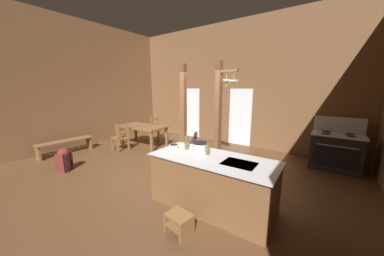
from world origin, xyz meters
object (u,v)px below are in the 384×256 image
Objects in this scene: dining_table at (142,128)px; bottle_tall_on_counter at (186,142)px; kitchen_island at (212,182)px; ladderback_chair_by_post at (157,129)px; step_stool at (179,222)px; bench_along_left_wall at (66,144)px; stove_range at (335,151)px; ladderback_chair_near_window at (121,137)px; bottle_short_on_counter at (208,149)px; stockpot_on_counter at (200,146)px; backpack at (64,159)px; mixing_bowl_on_counter at (174,146)px.

bottle_tall_on_counter is (3.28, -1.68, 0.40)m from dining_table.
ladderback_chair_by_post is at bearing 146.74° from kitchen_island.
bottle_tall_on_counter is (-0.61, 0.99, 0.87)m from step_stool.
step_stool is 4.74m from dining_table.
stove_range is at bearing 27.03° from bench_along_left_wall.
ladderback_chair_near_window is 4.09m from bottle_short_on_counter.
bottle_short_on_counter is (0.24, -0.13, 0.03)m from stockpot_on_counter.
step_stool is 3.76m from backpack.
bottle_short_on_counter is at bearing -13.02° from ladderback_chair_near_window.
step_stool is 1.04× the size of stockpot_on_counter.
ladderback_chair_by_post is at bearing 68.79° from bench_along_left_wall.
bottle_tall_on_counter reaches higher than backpack.
ladderback_chair_near_window is (-5.86, -2.32, -0.03)m from stove_range.
stove_range is at bearing 53.05° from bottle_tall_on_counter.
backpack is at bearing 179.86° from step_stool.
ladderback_chair_near_window and ladderback_chair_by_post have the same top height.
bottle_tall_on_counter is at bearing 176.64° from bottle_short_on_counter.
step_stool is 1.46× the size of bottle_short_on_counter.
kitchen_island is 6.27× the size of bottle_tall_on_counter.
dining_table is at bearing 155.60° from bottle_short_on_counter.
ladderback_chair_by_post is at bearing 89.90° from ladderback_chair_near_window.
backpack reaches higher than step_stool.
ladderback_chair_near_window is 3.37m from mixing_bowl_on_counter.
stove_range is 4.57m from step_stool.
ladderback_chair_by_post is at bearing 94.76° from backpack.
mixing_bowl_on_counter reaches higher than step_stool.
dining_table is at bearing -79.40° from ladderback_chair_by_post.
stove_range is 6.30m from ladderback_chair_near_window.
mixing_bowl_on_counter is at bearing 133.71° from step_stool.
bottle_short_on_counter reaches higher than ladderback_chair_near_window.
dining_table is 0.84m from ladderback_chair_near_window.
stove_range reaches higher than dining_table.
ladderback_chair_by_post is (-0.17, 0.89, -0.20)m from dining_table.
ladderback_chair_by_post is at bearing 138.73° from step_stool.
bench_along_left_wall is 4.25× the size of stockpot_on_counter.
mixing_bowl_on_counter is 0.29m from bottle_tall_on_counter.
backpack is 3.10m from mixing_bowl_on_counter.
kitchen_island is 11.56× the size of mixing_bowl_on_counter.
backpack is 3.15× the size of mixing_bowl_on_counter.
mixing_bowl_on_counter reaches higher than backpack.
stockpot_on_counter is 1.08× the size of bottle_tall_on_counter.
mixing_bowl_on_counter is (4.33, 0.28, 0.63)m from bench_along_left_wall.
ladderback_chair_near_window is 3.55× the size of bottle_short_on_counter.
kitchen_island is at bearing 87.21° from step_stool.
bench_along_left_wall is (-1.31, -2.05, -0.34)m from dining_table.
bottle_short_on_counter reaches higher than dining_table.
backpack is 3.64m from stockpot_on_counter.
stockpot_on_counter is at bearing -124.71° from stove_range.
kitchen_island is 5.25m from bench_along_left_wall.
mixing_bowl_on_counter is (3.20, -0.97, 0.49)m from ladderback_chair_near_window.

